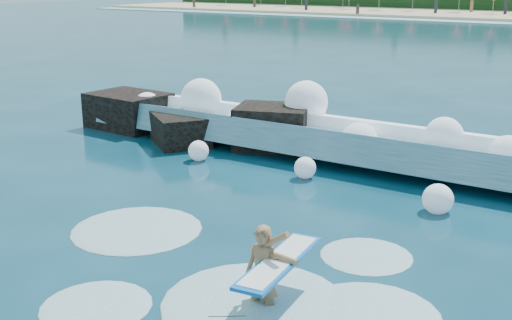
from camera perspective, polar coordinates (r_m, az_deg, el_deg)
name	(u,v)px	position (r m, az deg, el deg)	size (l,w,h in m)	color
ground	(147,224)	(14.07, -9.67, -5.67)	(200.00, 200.00, 0.00)	#083341
breaking_wave	(334,140)	(18.92, 6.91, 1.74)	(16.77, 2.67, 1.45)	teal
rock_cluster	(187,123)	(21.27, -6.17, 3.32)	(8.40, 3.60, 1.54)	black
surfer_with_board	(266,272)	(10.35, 0.92, -9.95)	(0.98, 2.87, 1.67)	#976B46
wave_spray	(314,123)	(19.00, 5.19, 3.29)	(14.80, 4.51, 2.11)	white
surf_foam	(237,283)	(11.38, -1.67, -10.87)	(9.27, 6.00, 0.15)	silver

